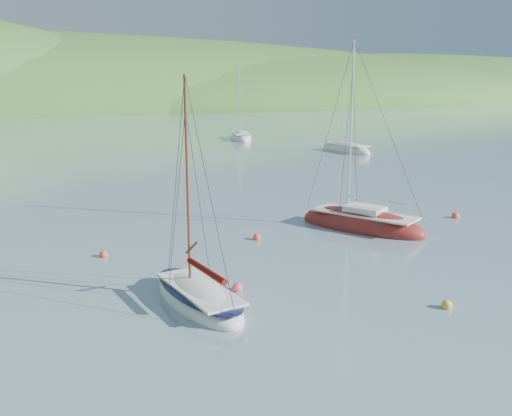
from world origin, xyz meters
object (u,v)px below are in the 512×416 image
distant_sloop_b (241,138)px  sloop_red (362,225)px  distant_sloop_d (346,150)px  daysailer_white (199,298)px

distant_sloop_b → sloop_red: bearing=-89.3°
distant_sloop_b → distant_sloop_d: bearing=-56.0°
daysailer_white → distant_sloop_d: bearing=43.1°
sloop_red → distant_sloop_d: size_ratio=1.05×
daysailer_white → sloop_red: bearing=21.9°
sloop_red → distant_sloop_d: (20.68, 29.14, -0.03)m
sloop_red → distant_sloop_d: sloop_red is taller
sloop_red → distant_sloop_d: bearing=30.5°
distant_sloop_b → daysailer_white: bearing=-98.9°
daysailer_white → distant_sloop_d: (33.41, 35.15, -0.03)m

